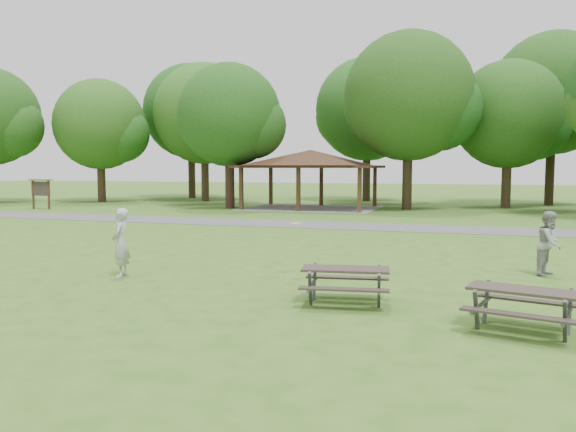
{
  "coord_description": "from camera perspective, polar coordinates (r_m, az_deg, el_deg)",
  "views": [
    {
      "loc": [
        5.83,
        -10.77,
        2.66
      ],
      "look_at": [
        1.0,
        4.0,
        1.3
      ],
      "focal_mm": 35.0,
      "sensor_mm": 36.0,
      "label": 1
    }
  ],
  "objects": [
    {
      "name": "picnic_table_far",
      "position": [
        9.87,
        22.79,
        -7.8
      ],
      "size": [
        1.95,
        1.71,
        0.73
      ],
      "color": "#302822",
      "rests_on": "ground"
    },
    {
      "name": "asphalt_path",
      "position": [
        25.59,
        4.83,
        -0.96
      ],
      "size": [
        120.0,
        3.2,
        0.02
      ],
      "primitive_type": "cube",
      "color": "#4E4E51",
      "rests_on": "ground"
    },
    {
      "name": "frisbee_thrower",
      "position": [
        14.16,
        -16.64,
        -2.62
      ],
      "size": [
        0.56,
        0.7,
        1.67
      ],
      "primitive_type": "imported",
      "rotation": [
        0.0,
        0.0,
        -1.27
      ],
      "color": "#ACACAF",
      "rests_on": "ground"
    },
    {
      "name": "ground",
      "position": [
        12.53,
        -10.16,
        -7.33
      ],
      "size": [
        160.0,
        160.0,
        0.0
      ],
      "primitive_type": "plane",
      "color": "#38601B",
      "rests_on": "ground"
    },
    {
      "name": "tree_row_d",
      "position": [
        36.55,
        -5.86,
        9.86
      ],
      "size": [
        6.93,
        6.6,
        9.27
      ],
      "color": "black",
      "rests_on": "ground"
    },
    {
      "name": "tree_row_c",
      "position": [
        44.59,
        -8.37,
        9.94
      ],
      "size": [
        8.19,
        7.8,
        10.67
      ],
      "color": "#302115",
      "rests_on": "ground"
    },
    {
      "name": "tree_deep_c",
      "position": [
        43.39,
        25.45,
        10.85
      ],
      "size": [
        8.82,
        8.4,
        11.9
      ],
      "color": "black",
      "rests_on": "ground"
    },
    {
      "name": "picnic_table_middle",
      "position": [
        11.01,
        5.86,
        -6.14
      ],
      "size": [
        1.86,
        1.58,
        0.73
      ],
      "color": "#302623",
      "rests_on": "ground"
    },
    {
      "name": "pavilion",
      "position": [
        36.14,
        2.32,
        5.63
      ],
      "size": [
        8.6,
        7.01,
        3.76
      ],
      "color": "#322012",
      "rests_on": "ground"
    },
    {
      "name": "frisbee_in_flight",
      "position": [
        13.59,
        0.74,
        -0.77
      ],
      "size": [
        0.32,
        0.32,
        0.02
      ],
      "color": "yellow",
      "rests_on": "ground"
    },
    {
      "name": "tree_row_e",
      "position": [
        36.23,
        12.32,
        11.42
      ],
      "size": [
        8.4,
        8.0,
        11.02
      ],
      "color": "black",
      "rests_on": "ground"
    },
    {
      "name": "tree_row_f",
      "position": [
        39.49,
        21.61,
        9.27
      ],
      "size": [
        7.35,
        7.0,
        9.55
      ],
      "color": "#332316",
      "rests_on": "ground"
    },
    {
      "name": "tree_row_b",
      "position": [
        45.19,
        -18.46,
        8.56
      ],
      "size": [
        7.14,
        6.8,
        9.28
      ],
      "color": "#301F15",
      "rests_on": "ground"
    },
    {
      "name": "tree_deep_b",
      "position": [
        44.68,
        8.19,
        10.38
      ],
      "size": [
        8.4,
        8.0,
        11.13
      ],
      "color": "#311F15",
      "rests_on": "ground"
    },
    {
      "name": "tree_deep_a",
      "position": [
        49.11,
        -9.71,
        10.15
      ],
      "size": [
        8.4,
        8.0,
        11.38
      ],
      "color": "#322016",
      "rests_on": "ground"
    },
    {
      "name": "notice_board",
      "position": [
        38.69,
        -23.83,
        2.58
      ],
      "size": [
        1.6,
        0.3,
        1.88
      ],
      "color": "#342212",
      "rests_on": "ground"
    },
    {
      "name": "frisbee_catcher",
      "position": [
        15.18,
        25.05,
        -2.53
      ],
      "size": [
        0.87,
        0.95,
        1.59
      ],
      "primitive_type": "imported",
      "rotation": [
        0.0,
        0.0,
        1.14
      ],
      "color": "gray",
      "rests_on": "ground"
    }
  ]
}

